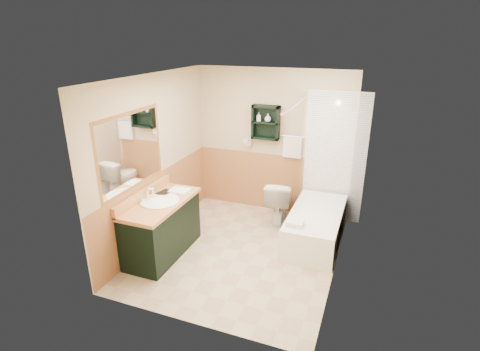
% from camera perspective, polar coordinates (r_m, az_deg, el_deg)
% --- Properties ---
extents(floor, '(3.00, 3.00, 0.00)m').
position_cam_1_polar(floor, '(5.41, 0.08, -11.45)').
color(floor, beige).
rests_on(floor, ground).
extents(back_wall, '(2.60, 0.04, 2.40)m').
position_cam_1_polar(back_wall, '(6.25, 5.05, 5.08)').
color(back_wall, beige).
rests_on(back_wall, ground).
extents(left_wall, '(0.04, 3.00, 2.40)m').
position_cam_1_polar(left_wall, '(5.46, -13.00, 2.26)').
color(left_wall, beige).
rests_on(left_wall, ground).
extents(right_wall, '(0.04, 3.00, 2.40)m').
position_cam_1_polar(right_wall, '(4.61, 15.63, -1.47)').
color(right_wall, beige).
rests_on(right_wall, ground).
extents(ceiling, '(2.60, 3.00, 0.04)m').
position_cam_1_polar(ceiling, '(4.60, 0.09, 14.99)').
color(ceiling, white).
rests_on(ceiling, back_wall).
extents(wainscot_left, '(2.98, 2.98, 1.00)m').
position_cam_1_polar(wainscot_left, '(5.69, -12.14, -4.47)').
color(wainscot_left, '#C87F51').
rests_on(wainscot_left, left_wall).
extents(wainscot_back, '(2.58, 2.58, 1.00)m').
position_cam_1_polar(wainscot_back, '(6.44, 4.77, -1.00)').
color(wainscot_back, '#C87F51').
rests_on(wainscot_back, back_wall).
extents(mirror_frame, '(1.30, 1.30, 1.00)m').
position_cam_1_polar(mirror_frame, '(4.91, -16.29, 3.58)').
color(mirror_frame, brown).
rests_on(mirror_frame, left_wall).
extents(mirror_glass, '(1.20, 1.20, 0.90)m').
position_cam_1_polar(mirror_glass, '(4.91, -16.24, 3.58)').
color(mirror_glass, white).
rests_on(mirror_glass, left_wall).
extents(tile_right, '(1.50, 1.50, 2.10)m').
position_cam_1_polar(tile_right, '(5.36, 15.91, -0.05)').
color(tile_right, white).
rests_on(tile_right, right_wall).
extents(tile_back, '(0.95, 0.95, 2.10)m').
position_cam_1_polar(tile_back, '(6.07, 14.23, 2.54)').
color(tile_back, white).
rests_on(tile_back, back_wall).
extents(tile_accent, '(1.50, 1.50, 0.10)m').
position_cam_1_polar(tile_accent, '(5.13, 16.74, 8.87)').
color(tile_accent, '#14492C').
rests_on(tile_accent, right_wall).
extents(wall_shelf, '(0.45, 0.15, 0.55)m').
position_cam_1_polar(wall_shelf, '(6.08, 3.93, 8.08)').
color(wall_shelf, black).
rests_on(wall_shelf, back_wall).
extents(hair_dryer, '(0.10, 0.24, 0.18)m').
position_cam_1_polar(hair_dryer, '(6.28, 1.30, 5.24)').
color(hair_dryer, silver).
rests_on(hair_dryer, back_wall).
extents(towel_bar, '(0.40, 0.06, 0.40)m').
position_cam_1_polar(towel_bar, '(6.06, 8.10, 5.93)').
color(towel_bar, white).
rests_on(towel_bar, back_wall).
extents(curtain_rod, '(0.03, 1.60, 0.03)m').
position_cam_1_polar(curtain_rod, '(5.22, 8.63, 10.81)').
color(curtain_rod, silver).
rests_on(curtain_rod, back_wall).
extents(shower_curtain, '(1.05, 1.05, 1.70)m').
position_cam_1_polar(shower_curtain, '(5.59, 8.56, 2.48)').
color(shower_curtain, '#C7B396').
rests_on(shower_curtain, curtain_rod).
extents(vanity, '(0.59, 1.25, 0.79)m').
position_cam_1_polar(vanity, '(5.28, -11.82, -7.79)').
color(vanity, black).
rests_on(vanity, ground).
extents(bathtub, '(0.71, 1.50, 0.48)m').
position_cam_1_polar(bathtub, '(5.66, 11.43, -7.54)').
color(bathtub, white).
rests_on(bathtub, ground).
extents(toilet, '(0.50, 0.77, 0.71)m').
position_cam_1_polar(toilet, '(6.07, 5.99, -3.94)').
color(toilet, white).
rests_on(toilet, ground).
extents(counter_towel, '(0.27, 0.22, 0.04)m').
position_cam_1_polar(counter_towel, '(5.34, -9.15, -2.34)').
color(counter_towel, white).
rests_on(counter_towel, vanity).
extents(vanity_book, '(0.17, 0.06, 0.22)m').
position_cam_1_polar(vanity_book, '(5.36, -12.18, -1.40)').
color(vanity_book, black).
rests_on(vanity_book, vanity).
extents(tub_towel, '(0.23, 0.19, 0.07)m').
position_cam_1_polar(tub_towel, '(5.09, 8.39, -7.23)').
color(tub_towel, white).
rests_on(tub_towel, bathtub).
extents(soap_bottle_a, '(0.11, 0.15, 0.06)m').
position_cam_1_polar(soap_bottle_a, '(6.10, 2.86, 8.59)').
color(soap_bottle_a, white).
rests_on(soap_bottle_a, wall_shelf).
extents(soap_bottle_b, '(0.14, 0.16, 0.10)m').
position_cam_1_polar(soap_bottle_b, '(6.06, 4.27, 8.64)').
color(soap_bottle_b, white).
rests_on(soap_bottle_b, wall_shelf).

